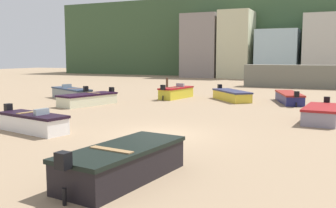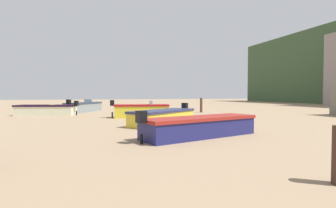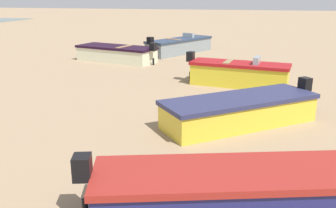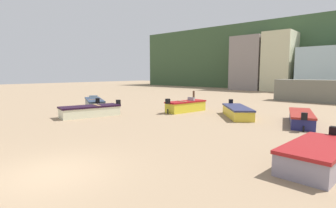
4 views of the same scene
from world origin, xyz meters
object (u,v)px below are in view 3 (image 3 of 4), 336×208
(boat_grey_3, at_px, (180,46))
(boat_navy_6, at_px, (240,191))
(boat_yellow_7, at_px, (240,111))
(boat_cream_8, at_px, (117,54))
(boat_yellow_2, at_px, (239,74))

(boat_grey_3, distance_m, boat_navy_6, 17.25)
(boat_yellow_7, xyz_separation_m, boat_cream_8, (-8.66, -7.07, 0.02))
(boat_navy_6, relative_size, boat_yellow_7, 1.18)
(boat_grey_3, height_order, boat_navy_6, boat_grey_3)
(boat_navy_6, bearing_deg, boat_grey_3, 178.24)
(boat_yellow_2, height_order, boat_cream_8, boat_yellow_2)
(boat_yellow_7, bearing_deg, boat_cream_8, -0.09)
(boat_yellow_7, relative_size, boat_cream_8, 0.92)
(boat_grey_3, distance_m, boat_cream_8, 4.51)
(boat_grey_3, relative_size, boat_yellow_7, 1.15)
(boat_yellow_2, relative_size, boat_navy_6, 0.81)
(boat_cream_8, bearing_deg, boat_grey_3, -22.74)
(boat_cream_8, bearing_deg, boat_navy_6, -136.14)
(boat_grey_3, bearing_deg, boat_yellow_7, -43.00)
(boat_navy_6, height_order, boat_yellow_7, boat_yellow_7)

